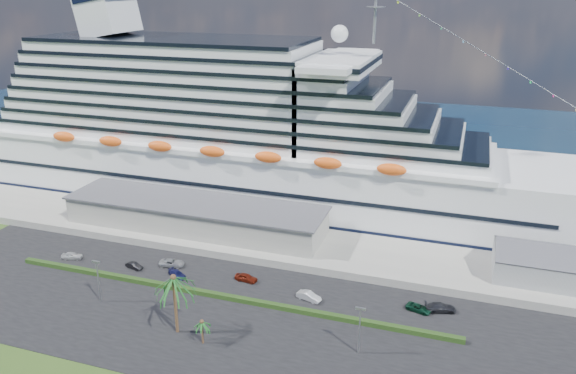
% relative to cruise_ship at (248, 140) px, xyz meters
% --- Properties ---
extents(ground, '(420.00, 420.00, 0.00)m').
position_rel_cruise_ship_xyz_m(ground, '(21.53, -64.00, -16.69)').
color(ground, '#2A4717').
rests_on(ground, ground).
extents(asphalt_lot, '(140.00, 38.00, 0.12)m').
position_rel_cruise_ship_xyz_m(asphalt_lot, '(21.53, -53.00, -16.63)').
color(asphalt_lot, black).
rests_on(asphalt_lot, ground).
extents(wharf, '(240.00, 20.00, 1.80)m').
position_rel_cruise_ship_xyz_m(wharf, '(21.53, -24.00, -15.79)').
color(wharf, gray).
rests_on(wharf, ground).
extents(water, '(420.00, 160.00, 0.02)m').
position_rel_cruise_ship_xyz_m(water, '(21.53, 66.00, -16.68)').
color(water, '#0B1B32').
rests_on(water, ground).
extents(cruise_ship, '(191.00, 38.00, 54.00)m').
position_rel_cruise_ship_xyz_m(cruise_ship, '(0.00, 0.00, 0.00)').
color(cruise_ship, silver).
rests_on(cruise_ship, ground).
extents(terminal_building, '(61.00, 15.00, 6.30)m').
position_rel_cruise_ship_xyz_m(terminal_building, '(-3.47, -24.00, -11.68)').
color(terminal_building, gray).
rests_on(terminal_building, wharf).
extents(port_shed, '(24.00, 12.31, 7.37)m').
position_rel_cruise_ship_xyz_m(port_shed, '(73.53, -24.00, -12.30)').
color(port_shed, gray).
rests_on(port_shed, wharf).
extents(hedge, '(88.00, 1.10, 0.90)m').
position_rel_cruise_ship_xyz_m(hedge, '(13.53, -48.00, -16.12)').
color(hedge, black).
rests_on(hedge, asphalt_lot).
extents(lamp_post_left, '(1.60, 0.35, 8.27)m').
position_rel_cruise_ship_xyz_m(lamp_post_left, '(-6.47, -56.00, -11.35)').
color(lamp_post_left, gray).
rests_on(lamp_post_left, asphalt_lot).
extents(lamp_post_right, '(1.60, 0.35, 8.27)m').
position_rel_cruise_ship_xyz_m(lamp_post_right, '(41.53, -56.00, -11.35)').
color(lamp_post_right, gray).
rests_on(lamp_post_right, asphalt_lot).
extents(palm_tall, '(8.82, 8.82, 11.13)m').
position_rel_cruise_ship_xyz_m(palm_tall, '(11.53, -60.00, -7.49)').
color(palm_tall, '#47301E').
rests_on(palm_tall, ground).
extents(palm_short, '(3.53, 3.53, 4.56)m').
position_rel_cruise_ship_xyz_m(palm_short, '(17.03, -61.50, -13.03)').
color(palm_short, '#47301E').
rests_on(palm_short, ground).
extents(parked_car_0, '(4.60, 2.89, 1.46)m').
position_rel_cruise_ship_xyz_m(parked_car_0, '(-22.57, -43.73, -15.84)').
color(parked_car_0, silver).
rests_on(parked_car_0, asphalt_lot).
extents(parked_car_1, '(4.06, 2.25, 1.27)m').
position_rel_cruise_ship_xyz_m(parked_car_1, '(-7.71, -43.27, -15.94)').
color(parked_car_1, black).
rests_on(parked_car_1, asphalt_lot).
extents(parked_car_2, '(5.57, 3.51, 1.43)m').
position_rel_cruise_ship_xyz_m(parked_car_2, '(-0.89, -39.89, -15.86)').
color(parked_car_2, '#96989F').
rests_on(parked_car_2, asphalt_lot).
extents(parked_car_3, '(4.58, 3.33, 1.23)m').
position_rel_cruise_ship_xyz_m(parked_car_3, '(2.31, -43.46, -15.96)').
color(parked_car_3, '#141646').
rests_on(parked_car_3, asphalt_lot).
extents(parked_car_4, '(4.68, 2.27, 1.54)m').
position_rel_cruise_ship_xyz_m(parked_car_4, '(16.01, -40.71, -15.81)').
color(parked_car_4, maroon).
rests_on(parked_car_4, asphalt_lot).
extents(parked_car_5, '(4.91, 2.76, 1.53)m').
position_rel_cruise_ship_xyz_m(parked_car_5, '(29.61, -43.44, -15.81)').
color(parked_car_5, '#B4B6BC').
rests_on(parked_car_5, asphalt_lot).
extents(parked_car_6, '(4.90, 3.18, 1.25)m').
position_rel_cruise_ship_xyz_m(parked_car_6, '(49.26, -40.81, -15.95)').
color(parked_car_6, '#0B2F1F').
rests_on(parked_car_6, asphalt_lot).
extents(parked_car_7, '(5.86, 3.69, 1.58)m').
position_rel_cruise_ship_xyz_m(parked_car_7, '(52.88, -39.65, -15.78)').
color(parked_car_7, '#222328').
rests_on(parked_car_7, asphalt_lot).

